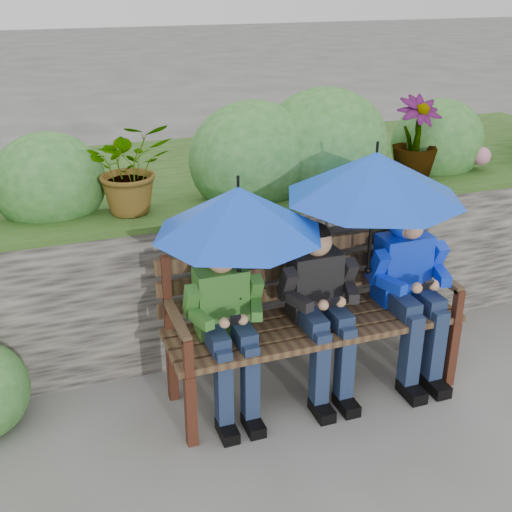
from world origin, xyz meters
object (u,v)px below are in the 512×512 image
object	(u,v)px
boy_left	(226,320)
boy_right	(409,277)
park_bench	(310,309)
umbrella_right	(375,175)
umbrella_left	(238,211)
boy_middle	(321,302)

from	to	relation	value
boy_left	boy_right	world-z (taller)	boy_right
park_bench	umbrella_right	size ratio (longest dim) A/B	1.70
park_bench	boy_left	distance (m)	0.57
umbrella_left	umbrella_right	distance (m)	0.85
boy_right	umbrella_left	world-z (taller)	umbrella_left
boy_left	umbrella_left	world-z (taller)	umbrella_left
boy_left	boy_right	bearing A→B (deg)	0.28
boy_left	umbrella_right	xyz separation A→B (m)	(0.93, 0.06, 0.74)
umbrella_left	umbrella_right	xyz separation A→B (m)	(0.84, 0.03, 0.10)
park_bench	boy_left	xyz separation A→B (m)	(-0.56, -0.08, 0.07)
park_bench	boy_middle	distance (m)	0.12
boy_left	umbrella_left	xyz separation A→B (m)	(0.09, 0.03, 0.64)
boy_left	boy_middle	distance (m)	0.59
park_bench	boy_left	size ratio (longest dim) A/B	1.68
umbrella_left	boy_left	bearing A→B (deg)	-162.92
boy_left	umbrella_right	size ratio (longest dim) A/B	1.01
boy_middle	park_bench	bearing A→B (deg)	109.71
park_bench	umbrella_right	distance (m)	0.89
park_bench	umbrella_left	world-z (taller)	umbrella_left
park_bench	umbrella_left	xyz separation A→B (m)	(-0.47, -0.05, 0.71)
boy_left	umbrella_left	size ratio (longest dim) A/B	1.13
boy_middle	umbrella_left	xyz separation A→B (m)	(-0.50, 0.03, 0.63)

